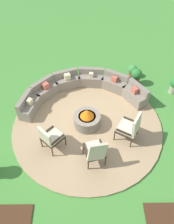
{
  "coord_description": "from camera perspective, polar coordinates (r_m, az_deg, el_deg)",
  "views": [
    {
      "loc": [
        -0.06,
        -4.83,
        5.92
      ],
      "look_at": [
        0.0,
        0.2,
        0.45
      ],
      "focal_mm": 36.21,
      "sensor_mm": 36.0,
      "label": 1
    }
  ],
  "objects": [
    {
      "name": "patio_circle",
      "position": [
        7.61,
        0.02,
        -3.25
      ],
      "size": [
        4.97,
        4.97,
        0.06
      ],
      "primitive_type": "cylinder",
      "color": "tan",
      "rests_on": "ground_plane"
    },
    {
      "name": "curved_stone_bench",
      "position": [
        8.43,
        -1.55,
        5.94
      ],
      "size": [
        4.5,
        2.25,
        0.68
      ],
      "color": "gray",
      "rests_on": "patio_circle"
    },
    {
      "name": "ground_plane",
      "position": [
        7.64,
        0.02,
        -3.39
      ],
      "size": [
        24.0,
        24.0,
        0.0
      ],
      "primitive_type": "plane",
      "color": "#478C38"
    },
    {
      "name": "potted_plant_0",
      "position": [
        9.11,
        12.31,
        8.89
      ],
      "size": [
        0.41,
        0.41,
        0.71
      ],
      "color": "brown",
      "rests_on": "ground_plane"
    },
    {
      "name": "potted_plant_2",
      "position": [
        9.53,
        11.42,
        10.22
      ],
      "size": [
        0.36,
        0.36,
        0.54
      ],
      "color": "brown",
      "rests_on": "ground_plane"
    },
    {
      "name": "lounge_chair_back_left",
      "position": [
        6.94,
        10.92,
        -3.73
      ],
      "size": [
        0.82,
        0.83,
        1.06
      ],
      "rotation": [
        0.0,
        0.0,
        7.33
      ],
      "color": "#2D2319",
      "rests_on": "patio_circle"
    },
    {
      "name": "lounge_chair_front_left",
      "position": [
        6.69,
        -9.28,
        -6.26
      ],
      "size": [
        0.78,
        0.8,
        1.01
      ],
      "rotation": [
        0.0,
        0.0,
        5.54
      ],
      "color": "#2D2319",
      "rests_on": "patio_circle"
    },
    {
      "name": "fire_pit",
      "position": [
        7.39,
        0.02,
        -1.79
      ],
      "size": [
        0.88,
        0.88,
        0.69
      ],
      "color": "gray",
      "rests_on": "patio_circle"
    },
    {
      "name": "lounge_chair_front_right",
      "position": [
        6.32,
        2.1,
        -9.8
      ],
      "size": [
        0.69,
        0.73,
        1.09
      ],
      "rotation": [
        0.0,
        0.0,
        6.54
      ],
      "color": "#2D2319",
      "rests_on": "patio_circle"
    }
  ]
}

